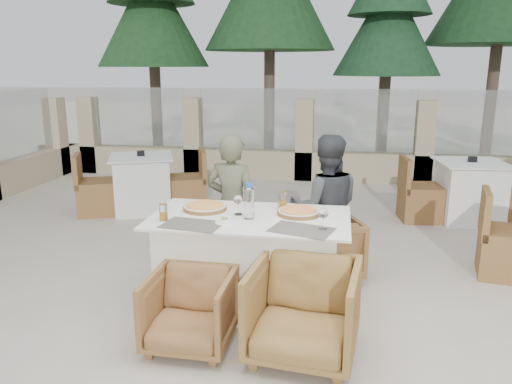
% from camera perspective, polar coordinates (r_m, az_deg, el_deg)
% --- Properties ---
extents(ground, '(80.00, 80.00, 0.00)m').
position_cam_1_polar(ground, '(4.35, 0.62, -12.44)').
color(ground, '#BBAF9F').
rests_on(ground, ground).
extents(sand_patch, '(30.00, 16.00, 0.01)m').
position_cam_1_polar(sand_patch, '(17.95, 7.63, 7.90)').
color(sand_patch, beige).
rests_on(sand_patch, ground).
extents(perimeter_wall_far, '(10.00, 0.34, 1.60)m').
position_cam_1_polar(perimeter_wall_far, '(8.73, 5.56, 6.60)').
color(perimeter_wall_far, tan).
rests_on(perimeter_wall_far, ground).
extents(pine_far_left, '(2.42, 2.42, 5.50)m').
position_cam_1_polar(pine_far_left, '(11.61, -11.74, 17.91)').
color(pine_far_left, '#1D4520').
rests_on(pine_far_left, ground).
extents(pine_mid_left, '(2.86, 2.86, 6.50)m').
position_cam_1_polar(pine_mid_left, '(11.52, 1.60, 20.71)').
color(pine_mid_left, '#1D4621').
rests_on(pine_mid_left, ground).
extents(pine_centre, '(2.20, 2.20, 5.00)m').
position_cam_1_polar(pine_centre, '(11.09, 14.82, 16.63)').
color(pine_centre, '#1D4425').
rests_on(pine_centre, ground).
extents(dining_table, '(1.60, 0.90, 0.77)m').
position_cam_1_polar(dining_table, '(4.15, -0.69, -7.92)').
color(dining_table, white).
rests_on(dining_table, ground).
extents(placemat_near_left, '(0.49, 0.36, 0.00)m').
position_cam_1_polar(placemat_near_left, '(3.85, -7.31, -3.72)').
color(placemat_near_left, '#5C584F').
rests_on(placemat_near_left, dining_table).
extents(placemat_near_right, '(0.52, 0.42, 0.00)m').
position_cam_1_polar(placemat_near_right, '(3.72, 5.23, -4.32)').
color(placemat_near_right, '#615B53').
rests_on(placemat_near_right, dining_table).
extents(pizza_left, '(0.48, 0.48, 0.05)m').
position_cam_1_polar(pizza_left, '(4.23, -5.85, -1.72)').
color(pizza_left, orange).
rests_on(pizza_left, dining_table).
extents(pizza_right, '(0.42, 0.42, 0.05)m').
position_cam_1_polar(pizza_right, '(4.09, 4.89, -2.27)').
color(pizza_right, '#FB5322').
rests_on(pizza_right, dining_table).
extents(water_bottle, '(0.10, 0.10, 0.29)m').
position_cam_1_polar(water_bottle, '(3.94, -0.80, -1.02)').
color(water_bottle, silver).
rests_on(water_bottle, dining_table).
extents(wine_glass_centre, '(0.10, 0.10, 0.18)m').
position_cam_1_polar(wine_glass_centre, '(4.05, -2.05, -1.36)').
color(wine_glass_centre, silver).
rests_on(wine_glass_centre, dining_table).
extents(wine_glass_corner, '(0.08, 0.08, 0.18)m').
position_cam_1_polar(wine_glass_corner, '(3.72, 7.69, -2.94)').
color(wine_glass_corner, silver).
rests_on(wine_glass_corner, dining_table).
extents(beer_glass_left, '(0.07, 0.07, 0.13)m').
position_cam_1_polar(beer_glass_left, '(3.98, -10.54, -2.30)').
color(beer_glass_left, orange).
rests_on(beer_glass_left, dining_table).
extents(beer_glass_right, '(0.08, 0.08, 0.15)m').
position_cam_1_polar(beer_glass_right, '(4.23, 3.06, -0.95)').
color(beer_glass_right, orange).
rests_on(beer_glass_right, dining_table).
extents(olive_dish, '(0.14, 0.14, 0.04)m').
position_cam_1_polar(olive_dish, '(3.86, -3.62, -3.26)').
color(olive_dish, white).
rests_on(olive_dish, dining_table).
extents(armchair_far_left, '(0.69, 0.70, 0.57)m').
position_cam_1_polar(armchair_far_left, '(5.15, -3.27, -4.68)').
color(armchair_far_left, brown).
rests_on(armchair_far_left, ground).
extents(armchair_far_right, '(0.85, 0.85, 0.60)m').
position_cam_1_polar(armchair_far_right, '(4.75, 7.53, -6.26)').
color(armchair_far_right, brown).
rests_on(armchair_far_right, ground).
extents(armchair_near_left, '(0.60, 0.61, 0.55)m').
position_cam_1_polar(armchair_near_left, '(3.65, -7.54, -13.28)').
color(armchair_near_left, brown).
rests_on(armchair_near_left, ground).
extents(armchair_near_right, '(0.79, 0.81, 0.67)m').
position_cam_1_polar(armchair_near_right, '(3.50, 5.45, -13.36)').
color(armchair_near_right, olive).
rests_on(armchair_near_right, ground).
extents(diner_left, '(0.53, 0.38, 1.35)m').
position_cam_1_polar(diner_left, '(4.68, -2.78, -1.59)').
color(diner_left, '#55573F').
rests_on(diner_left, ground).
extents(diner_right, '(0.73, 0.60, 1.36)m').
position_cam_1_polar(diner_right, '(4.62, 7.95, -1.85)').
color(diner_right, '#37393C').
rests_on(diner_right, ground).
extents(bg_table_a, '(1.83, 1.37, 0.77)m').
position_cam_1_polar(bg_table_a, '(6.99, -12.84, 0.93)').
color(bg_table_a, silver).
rests_on(bg_table_a, ground).
extents(bg_table_b, '(1.72, 1.00, 0.77)m').
position_cam_1_polar(bg_table_b, '(6.95, 23.16, 0.05)').
color(bg_table_b, white).
rests_on(bg_table_b, ground).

